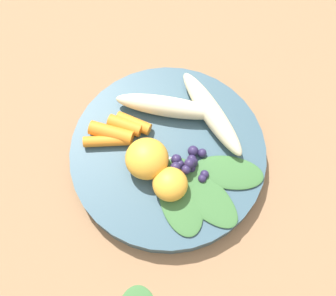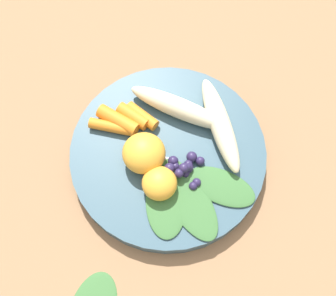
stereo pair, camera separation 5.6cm
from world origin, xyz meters
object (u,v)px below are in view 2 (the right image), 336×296
at_px(banana_peeled_left, 179,108).
at_px(orange_segment_near, 159,183).
at_px(banana_peeled_right, 220,124).
at_px(bowl, 168,154).

relative_size(banana_peeled_left, orange_segment_near, 3.20).
distance_m(banana_peeled_right, orange_segment_near, 0.12).
bearing_deg(banana_peeled_right, bowl, 100.42).
bearing_deg(banana_peeled_right, banana_peeled_left, 50.97).
distance_m(banana_peeled_left, banana_peeled_right, 0.06).
bearing_deg(orange_segment_near, banana_peeled_right, -64.51).
bearing_deg(bowl, orange_segment_near, 147.44).
xyz_separation_m(banana_peeled_right, orange_segment_near, (-0.05, 0.10, 0.00)).
relative_size(banana_peeled_right, orange_segment_near, 3.20).
height_order(bowl, banana_peeled_left, banana_peeled_left).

